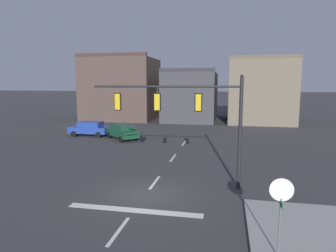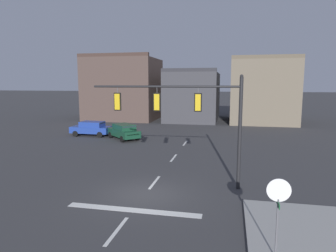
{
  "view_description": "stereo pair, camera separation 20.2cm",
  "coord_description": "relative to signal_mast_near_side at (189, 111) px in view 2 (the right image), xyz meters",
  "views": [
    {
      "loc": [
        4.12,
        -14.57,
        5.82
      ],
      "look_at": [
        0.5,
        3.51,
        3.18
      ],
      "focal_mm": 32.01,
      "sensor_mm": 36.0,
      "label": 1
    },
    {
      "loc": [
        4.31,
        -14.53,
        5.82
      ],
      "look_at": [
        0.5,
        3.51,
        3.18
      ],
      "focal_mm": 32.01,
      "sensor_mm": 36.0,
      "label": 2
    }
  ],
  "objects": [
    {
      "name": "car_lot_middle",
      "position": [
        -12.89,
        14.12,
        -3.47
      ],
      "size": [
        4.48,
        1.98,
        1.61
      ],
      "color": "navy",
      "rests_on": "ground"
    },
    {
      "name": "signal_mast_near_side",
      "position": [
        0.0,
        0.0,
        0.0
      ],
      "size": [
        8.32,
        0.6,
        6.28
      ],
      "color": "black",
      "rests_on": "ground"
    },
    {
      "name": "car_lot_nearside",
      "position": [
        -8.64,
        12.9,
        -3.47
      ],
      "size": [
        4.41,
        4.35,
        1.61
      ],
      "color": "#143D28",
      "rests_on": "ground"
    },
    {
      "name": "ground_plane",
      "position": [
        -2.03,
        -1.81,
        -4.32
      ],
      "size": [
        400.0,
        400.0,
        0.0
      ],
      "primitive_type": "plane",
      "color": "#353538"
    },
    {
      "name": "sidewalk_near_corner",
      "position": [
        5.5,
        -5.81,
        -4.25
      ],
      "size": [
        5.0,
        8.0,
        0.15
      ],
      "primitive_type": "cube",
      "color": "gray",
      "rests_on": "ground"
    },
    {
      "name": "building_row",
      "position": [
        -4.06,
        30.97,
        0.12
      ],
      "size": [
        31.83,
        12.37,
        10.21
      ],
      "color": "#473833",
      "rests_on": "ground"
    },
    {
      "name": "stop_sign",
      "position": [
        3.85,
        -6.69,
        -2.18
      ],
      "size": [
        0.76,
        0.64,
        2.83
      ],
      "color": "#56565B",
      "rests_on": "ground"
    },
    {
      "name": "lane_centreline",
      "position": [
        -2.03,
        0.19,
        -4.32
      ],
      "size": [
        0.16,
        26.4,
        0.01
      ],
      "color": "silver",
      "rests_on": "ground"
    },
    {
      "name": "stop_bar_paint",
      "position": [
        -2.03,
        -3.81,
        -4.32
      ],
      "size": [
        6.4,
        0.5,
        0.01
      ],
      "primitive_type": "cube",
      "color": "silver",
      "rests_on": "ground"
    }
  ]
}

